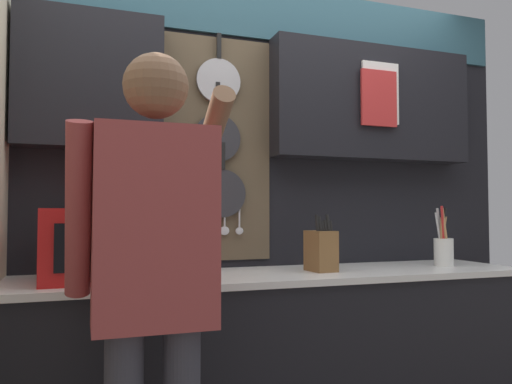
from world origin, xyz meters
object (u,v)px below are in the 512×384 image
at_px(knife_block, 321,250).
at_px(utensil_crock, 443,248).
at_px(person, 154,268).
at_px(microwave, 105,245).

xyz_separation_m(knife_block, utensil_crock, (0.73, 0.00, -0.01)).
height_order(knife_block, utensil_crock, utensil_crock).
distance_m(knife_block, utensil_crock, 0.73).
relative_size(utensil_crock, person, 0.19).
bearing_deg(microwave, person, -77.86).
xyz_separation_m(utensil_crock, person, (-1.62, -0.59, 0.01)).
bearing_deg(utensil_crock, microwave, -179.96).
xyz_separation_m(microwave, utensil_crock, (1.74, 0.00, -0.06)).
distance_m(utensil_crock, person, 1.72).
bearing_deg(utensil_crock, person, -160.09).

